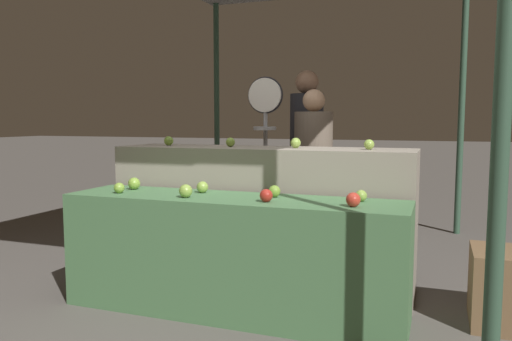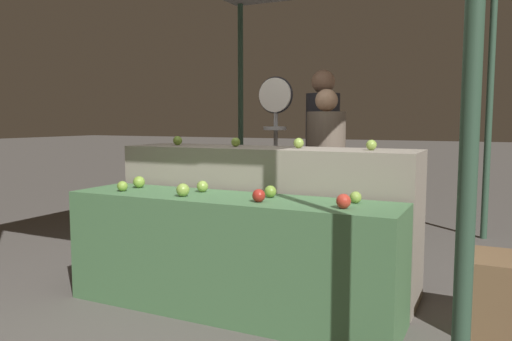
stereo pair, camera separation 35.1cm
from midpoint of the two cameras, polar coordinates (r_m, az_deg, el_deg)
ground_plane at (r=3.48m, az=-0.15°, el=-15.77°), size 60.00×60.00×0.00m
display_counter_front at (r=3.36m, az=-0.15°, el=-9.60°), size 2.28×0.55×0.78m
display_counter_back at (r=3.86m, az=3.77°, el=-5.34°), size 2.28×0.55×1.07m
apple_front_0 at (r=3.62m, az=-12.38°, el=-1.77°), size 0.07×0.07×0.07m
apple_front_1 at (r=3.30m, az=-5.37°, el=-2.25°), size 0.09×0.09×0.09m
apple_front_2 at (r=3.07m, az=3.60°, el=-2.91°), size 0.08×0.08×0.08m
apple_front_3 at (r=2.92m, az=13.39°, el=-3.46°), size 0.09×0.09×0.09m
apple_front_4 at (r=3.78m, az=-10.67°, el=-1.32°), size 0.09×0.09×0.09m
apple_front_5 at (r=3.50m, az=-3.30°, el=-1.84°), size 0.08×0.08×0.08m
apple_front_6 at (r=3.26m, az=4.74°, el=-2.42°), size 0.08×0.08×0.08m
apple_front_7 at (r=3.12m, az=14.50°, el=-3.01°), size 0.07×0.07×0.07m
apple_back_0 at (r=4.17m, az=-6.59°, el=3.41°), size 0.08×0.08×0.08m
apple_back_1 at (r=3.91m, az=0.24°, el=3.26°), size 0.07×0.07×0.07m
apple_back_2 at (r=3.71m, az=7.61°, el=3.12°), size 0.08×0.08×0.08m
apple_back_3 at (r=3.56m, az=15.83°, el=2.81°), size 0.07×0.07×0.07m
produce_scale at (r=4.37m, az=4.52°, el=5.03°), size 0.32×0.20×1.66m
person_vendor_at_scale at (r=4.61m, az=10.13°, el=0.91°), size 0.43×0.43×1.56m
person_customer_left at (r=5.07m, az=9.60°, el=2.96°), size 0.35×0.35×1.78m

